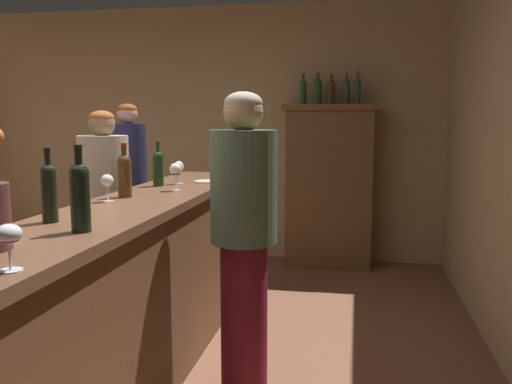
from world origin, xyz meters
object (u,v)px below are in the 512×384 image
object	(u,v)px
patron_near_entrance	(130,186)
wine_bottle_chardonnay	(49,190)
display_cabinet	(329,183)
wine_glass_rear	(8,237)
display_bottle_left	(303,91)
wine_glass_mid	(176,171)
patron_redhead	(105,207)
display_bottle_center	(331,91)
bartender	(244,231)
wine_bottle_pinot	(80,193)
wine_bottle_riesling	(158,167)
bar_counter	(140,291)
display_bottle_midleft	(317,90)
wine_glass_spare	(179,168)
display_bottle_right	(357,89)
wine_glass_front	(107,182)
cheese_plate	(206,182)
wine_bottle_malbec	(125,173)
display_bottle_midright	(346,91)

from	to	relation	value
patron_near_entrance	wine_bottle_chardonnay	bearing A→B (deg)	6.77
display_cabinet	wine_glass_rear	xyz separation A→B (m)	(-0.72, -3.93, 0.29)
display_bottle_left	wine_glass_mid	bearing A→B (deg)	-104.38
wine_bottle_chardonnay	display_bottle_left	distance (m)	3.37
patron_redhead	wine_glass_rear	bearing A→B (deg)	-20.46
display_bottle_left	display_bottle_center	world-z (taller)	display_bottle_left
bartender	display_bottle_left	bearing A→B (deg)	-92.35
wine_bottle_pinot	wine_bottle_riesling	xyz separation A→B (m)	(-0.23, 1.42, -0.02)
bar_counter	wine_bottle_pinot	xyz separation A→B (m)	(0.11, -0.79, 0.66)
wine_glass_rear	display_bottle_midleft	distance (m)	4.02
wine_glass_spare	display_bottle_right	distance (m)	2.27
wine_glass_front	patron_redhead	distance (m)	1.10
wine_glass_mid	display_bottle_right	size ratio (longest dim) A/B	0.55
bar_counter	wine_glass_mid	xyz separation A→B (m)	(0.07, 0.42, 0.63)
wine_glass_mid	display_bottle_center	distance (m)	2.39
wine_bottle_riesling	cheese_plate	bearing A→B (deg)	43.75
wine_bottle_riesling	bartender	bearing A→B (deg)	-41.31
display_bottle_midleft	display_bottle_right	world-z (taller)	display_bottle_right
wine_bottle_malbec	wine_glass_spare	world-z (taller)	wine_bottle_malbec
bartender	display_bottle_center	bearing A→B (deg)	-98.29
display_bottle_left	display_bottle_center	xyz separation A→B (m)	(0.27, 0.00, -0.00)
wine_bottle_pinot	display_bottle_right	bearing A→B (deg)	72.93
wine_glass_mid	display_bottle_left	xyz separation A→B (m)	(0.56, 2.17, 0.59)
wine_glass_mid	cheese_plate	xyz separation A→B (m)	(0.07, 0.45, -0.12)
display_bottle_center	display_bottle_left	bearing A→B (deg)	180.00
wine_bottle_chardonnay	display_bottle_center	bearing A→B (deg)	72.55
wine_bottle_riesling	bar_counter	bearing A→B (deg)	-79.24
bar_counter	wine_bottle_pinot	distance (m)	1.04
wine_bottle_riesling	wine_glass_front	distance (m)	0.69
wine_bottle_riesling	display_bottle_left	world-z (taller)	display_bottle_left
wine_bottle_chardonnay	bartender	bearing A→B (deg)	42.38
patron_redhead	wine_bottle_riesling	bearing A→B (deg)	23.38
display_bottle_center	bar_counter	bearing A→B (deg)	-109.12
wine_glass_front	patron_near_entrance	bearing A→B (deg)	110.62
wine_bottle_chardonnay	wine_glass_rear	world-z (taller)	wine_bottle_chardonnay
wine_glass_spare	display_bottle_midleft	bearing A→B (deg)	66.83
wine_bottle_riesling	wine_bottle_pinot	bearing A→B (deg)	-80.82
display_cabinet	patron_near_entrance	xyz separation A→B (m)	(-1.68, -0.96, 0.04)
wine_glass_rear	display_bottle_center	size ratio (longest dim) A/B	0.49
wine_glass_mid	wine_glass_rear	distance (m)	1.76
display_cabinet	display_bottle_right	xyz separation A→B (m)	(0.25, -0.00, 0.91)
wine_glass_mid	cheese_plate	distance (m)	0.47
wine_glass_spare	display_bottle_right	bearing A→B (deg)	57.57
cheese_plate	wine_bottle_chardonnay	bearing A→B (deg)	-99.58
bartender	wine_glass_spare	bearing A→B (deg)	-52.26
wine_glass_front	cheese_plate	bearing A→B (deg)	73.46
display_bottle_left	display_bottle_right	world-z (taller)	display_bottle_right
wine_bottle_chardonnay	wine_glass_spare	world-z (taller)	wine_bottle_chardonnay
wine_glass_rear	bartender	world-z (taller)	bartender
display_bottle_center	display_bottle_midright	size ratio (longest dim) A/B	0.97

